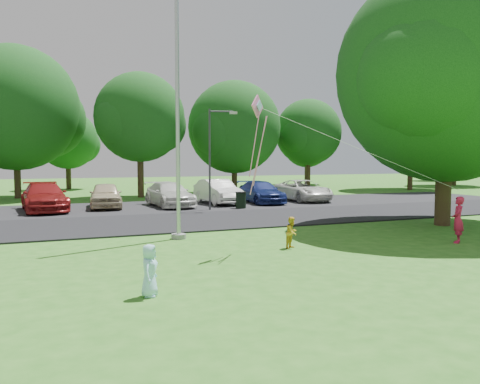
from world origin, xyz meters
name	(u,v)px	position (x,y,z in m)	size (l,w,h in m)	color
ground	(354,260)	(0.00, 0.00, 0.00)	(120.00, 120.00, 0.00)	#2C6B1C
park_road	(233,219)	(0.00, 9.00, 0.03)	(60.00, 6.00, 0.06)	black
parking_strip	(192,206)	(0.00, 15.50, 0.03)	(42.00, 7.00, 0.06)	black
flagpole	(178,114)	(-3.50, 5.00, 4.17)	(0.50, 0.50, 10.00)	#B7BABF
street_lamp	(214,150)	(0.39, 12.69, 3.17)	(1.45, 0.53, 5.27)	#3F3F44
trash_can	(241,201)	(1.97, 12.85, 0.47)	(0.59, 0.59, 0.93)	black
big_tree	(446,78)	(7.19, 4.06, 5.90)	(9.35, 8.70, 10.46)	#332316
tree_row	(179,119)	(1.59, 24.23, 5.71)	(64.35, 11.94, 10.88)	#332316
horizon_trees	(179,142)	(4.06, 33.88, 4.30)	(77.46, 7.20, 7.02)	#332316
parked_cars	(189,193)	(-0.14, 15.47, 0.75)	(17.47, 5.20, 1.44)	maroon
woman	(458,220)	(4.60, 0.87, 0.75)	(0.55, 0.36, 1.50)	#CB1B45
child_yellow	(292,232)	(-0.76, 2.07, 0.48)	(0.46, 0.36, 0.95)	gold
child_blue	(149,270)	(-5.72, -1.30, 0.52)	(0.50, 0.33, 1.03)	#A6ECFF
kite	(262,123)	(-1.85, 1.86, 3.72)	(6.87, 1.30, 2.84)	pink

